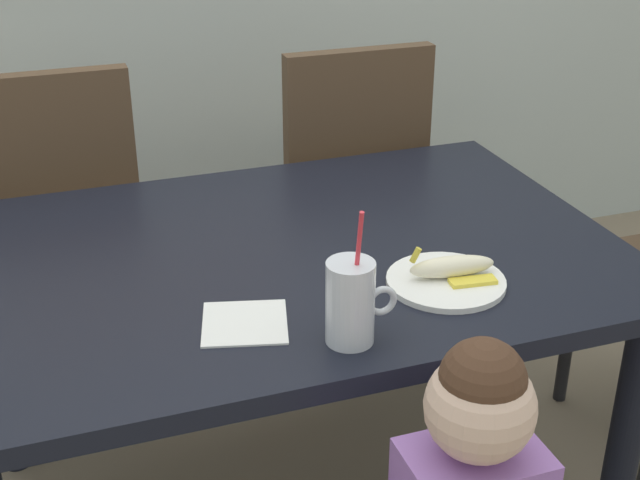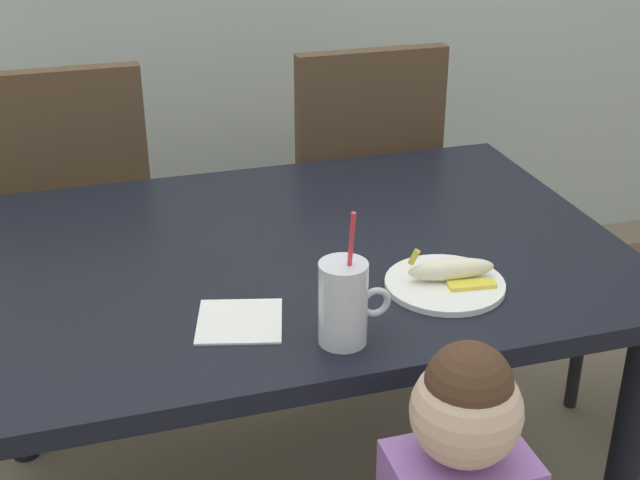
% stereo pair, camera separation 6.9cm
% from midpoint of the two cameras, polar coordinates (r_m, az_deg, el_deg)
% --- Properties ---
extents(dining_table, '(1.39, 0.95, 0.70)m').
position_cam_midpoint_polar(dining_table, '(1.86, -3.38, -3.16)').
color(dining_table, black).
rests_on(dining_table, ground).
extents(dining_chair_left, '(0.44, 0.45, 0.96)m').
position_cam_midpoint_polar(dining_chair_left, '(2.49, -17.45, 1.68)').
color(dining_chair_left, '#4C3826').
rests_on(dining_chair_left, ground).
extents(dining_chair_right, '(0.44, 0.45, 0.96)m').
position_cam_midpoint_polar(dining_chair_right, '(2.59, 0.73, 3.88)').
color(dining_chair_right, '#4C3826').
rests_on(dining_chair_right, ground).
extents(milk_cup, '(0.13, 0.08, 0.25)m').
position_cam_midpoint_polar(milk_cup, '(1.48, 0.68, -4.38)').
color(milk_cup, silver).
rests_on(milk_cup, dining_table).
extents(snack_plate, '(0.23, 0.23, 0.01)m').
position_cam_midpoint_polar(snack_plate, '(1.70, 7.03, -2.71)').
color(snack_plate, white).
rests_on(snack_plate, dining_table).
extents(peeled_banana, '(0.17, 0.12, 0.07)m').
position_cam_midpoint_polar(peeled_banana, '(1.69, 7.50, -1.78)').
color(peeled_banana, '#F4EAC6').
rests_on(peeled_banana, snack_plate).
extents(paper_napkin, '(0.18, 0.18, 0.00)m').
position_cam_midpoint_polar(paper_napkin, '(1.57, -6.19, -5.41)').
color(paper_napkin, white).
rests_on(paper_napkin, dining_table).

